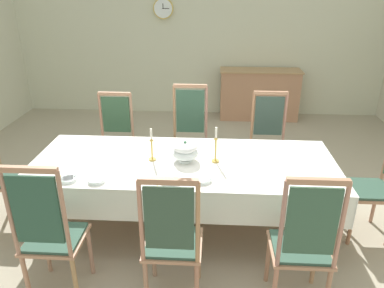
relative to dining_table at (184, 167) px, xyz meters
name	(u,v)px	position (x,y,z in m)	size (l,w,h in m)	color
ground	(186,216)	(0.00, 0.20, -0.70)	(6.74, 7.03, 0.04)	#A49A83
back_wall	(200,26)	(0.00, 3.76, 0.93)	(6.74, 0.08, 3.23)	beige
dining_table	(184,167)	(0.00, 0.00, 0.00)	(2.88, 1.13, 0.75)	tan
tablecloth	(184,167)	(0.00, 0.00, 0.00)	(2.90, 1.15, 0.31)	white
chair_south_a	(49,232)	(-0.93, -0.97, -0.07)	(0.44, 0.42, 1.22)	tan
chair_north_a	(115,137)	(-0.93, 0.97, -0.11)	(0.44, 0.42, 1.11)	#A87D61
chair_south_b	(172,238)	(-0.01, -0.97, -0.09)	(0.44, 0.42, 1.16)	#A67F66
chair_north_b	(190,136)	(-0.01, 0.97, -0.07)	(0.44, 0.42, 1.22)	tan
chair_south_c	(303,243)	(0.94, -0.97, -0.08)	(0.44, 0.42, 1.20)	#A87559
chair_north_c	(268,140)	(0.94, 0.97, -0.09)	(0.44, 0.42, 1.15)	tan
chair_head_west	(1,170)	(-1.85, 0.00, -0.09)	(0.42, 0.44, 1.16)	#B47761
chair_head_east	(377,183)	(1.85, 0.00, -0.10)	(0.42, 0.44, 1.12)	#A97252
soup_tureen	(185,151)	(0.01, 0.00, 0.17)	(0.25, 0.25, 0.21)	white
candlestick_west	(152,148)	(-0.30, 0.00, 0.20)	(0.07, 0.07, 0.32)	gold
candlestick_east	(216,148)	(0.30, 0.00, 0.21)	(0.07, 0.07, 0.35)	gold
bowl_near_left	(68,179)	(-0.96, -0.45, 0.09)	(0.15, 0.15, 0.03)	white
bowl_near_right	(170,180)	(-0.08, -0.42, 0.09)	(0.17, 0.17, 0.04)	white
bowl_far_left	(96,180)	(-0.71, -0.46, 0.09)	(0.15, 0.15, 0.03)	white
bowl_far_right	(202,180)	(0.19, -0.39, 0.09)	(0.16, 0.16, 0.03)	white
spoon_primary	(58,178)	(-1.06, -0.42, 0.08)	(0.03, 0.18, 0.01)	gold
spoon_secondary	(157,180)	(-0.20, -0.39, 0.08)	(0.05, 0.18, 0.01)	gold
sideboard	(259,94)	(1.10, 3.44, -0.23)	(1.44, 0.48, 0.90)	tan
mounted_clock	(163,8)	(-0.65, 3.68, 1.23)	(0.36, 0.06, 0.36)	#D1B251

